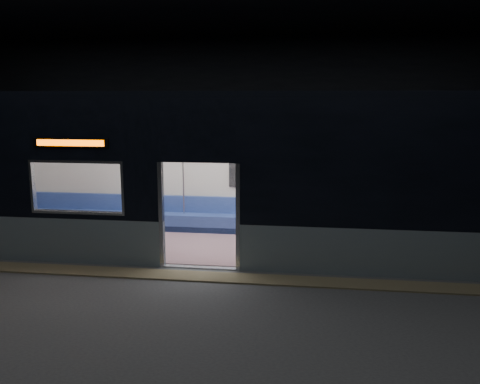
# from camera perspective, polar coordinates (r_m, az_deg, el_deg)

# --- Properties ---
(station_floor) EXTENTS (24.00, 14.00, 0.01)m
(station_floor) POSITION_cam_1_polar(r_m,az_deg,el_deg) (8.96, -5.94, -10.71)
(station_floor) COLOR #47494C
(station_floor) RESTS_ON ground
(station_envelope) EXTENTS (24.00, 14.00, 5.00)m
(station_envelope) POSITION_cam_1_polar(r_m,az_deg,el_deg) (8.35, -6.44, 13.44)
(station_envelope) COLOR black
(station_envelope) RESTS_ON station_floor
(tactile_strip) EXTENTS (22.80, 0.50, 0.03)m
(tactile_strip) POSITION_cam_1_polar(r_m,az_deg,el_deg) (9.45, -5.15, -9.40)
(tactile_strip) COLOR #8C7F59
(tactile_strip) RESTS_ON station_floor
(metro_car) EXTENTS (18.00, 3.04, 3.35)m
(metro_car) POSITION_cam_1_polar(r_m,az_deg,el_deg) (10.92, -2.99, 3.27)
(metro_car) COLOR gray
(metro_car) RESTS_ON station_floor
(passenger) EXTENTS (0.43, 0.71, 1.39)m
(passenger) POSITION_cam_1_polar(r_m,az_deg,el_deg) (11.92, 11.12, -1.36)
(passenger) COLOR black
(passenger) RESTS_ON metro_car
(handbag) EXTENTS (0.38, 0.36, 0.15)m
(handbag) POSITION_cam_1_polar(r_m,az_deg,el_deg) (11.72, 11.26, -2.16)
(handbag) COLOR black
(handbag) RESTS_ON passenger
(transit_map) EXTENTS (1.11, 0.03, 0.72)m
(transit_map) POSITION_cam_1_polar(r_m,az_deg,el_deg) (12.14, 1.62, 2.44)
(transit_map) COLOR white
(transit_map) RESTS_ON metro_car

